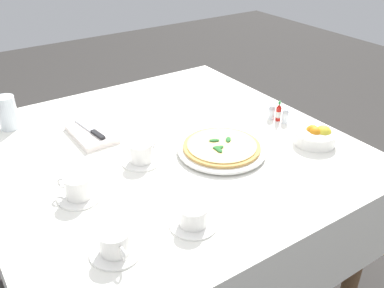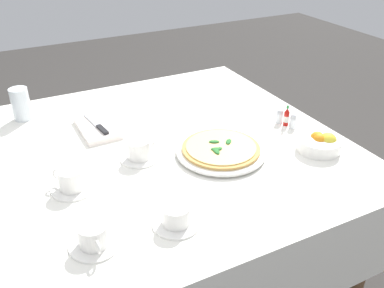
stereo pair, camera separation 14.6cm
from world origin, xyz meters
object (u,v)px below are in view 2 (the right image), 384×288
Objects in this scene: dinner_knife at (97,125)px; pepper_shaker at (293,122)px; coffee_cup_back_corner at (176,216)px; water_glass_far_left at (21,106)px; coffee_cup_near_right at (94,237)px; pizza_plate at (221,151)px; napkin_folded at (98,128)px; coffee_cup_center_back at (139,151)px; hot_sauce_bottle at (286,117)px; salt_shaker at (280,117)px; coffee_cup_far_right at (71,181)px; pizza at (221,148)px; citrus_bowl at (320,143)px.

pepper_shaker is at bearing -122.82° from dinner_knife.
coffee_cup_back_corner is 0.70m from pepper_shaker.
coffee_cup_back_corner is 1.01× the size of water_glass_far_left.
coffee_cup_near_right is 0.68× the size of dinner_knife.
napkin_folded is at bearing 42.23° from pizza_plate.
coffee_cup_center_back is 0.59m from hot_sauce_bottle.
coffee_cup_center_back is 2.32× the size of salt_shaker.
coffee_cup_far_right is 1.00× the size of coffee_cup_center_back.
coffee_cup_far_right is 2.31× the size of salt_shaker.
salt_shaker is at bearing -72.54° from pizza.
coffee_cup_back_corner is 0.59× the size of napkin_folded.
coffee_cup_near_right is 0.90m from hot_sauce_bottle.
coffee_cup_back_corner is 0.35m from coffee_cup_far_right.
citrus_bowl is (-0.13, -0.32, 0.00)m from pizza.
pizza_plate is 0.34m from salt_shaker.
water_glass_far_left is 1.55× the size of hot_sauce_bottle.
citrus_bowl is (-0.49, -0.65, 0.02)m from napkin_folded.
pizza is at bearing 68.08° from citrus_bowl.
coffee_cup_near_right is 0.90m from pepper_shaker.
coffee_cup_far_right is (0.28, 0.21, 0.01)m from coffee_cup_back_corner.
coffee_cup_center_back is 0.87× the size of citrus_bowl.
pizza_plate is 0.82m from water_glass_far_left.
coffee_cup_center_back reaches higher than pizza.
citrus_bowl reaches higher than pizza_plate.
napkin_folded is (0.26, 0.07, -0.02)m from coffee_cup_center_back.
pizza is (-0.00, 0.00, 0.01)m from pizza_plate.
salt_shaker is 0.06m from pepper_shaker.
coffee_cup_back_corner is 1.00× the size of coffee_cup_far_right.
pizza_plate is 0.39m from coffee_cup_back_corner.
pizza reaches higher than dinner_knife.
hot_sauce_bottle reaches higher than salt_shaker.
pepper_shaker is (-0.05, -0.60, -0.01)m from coffee_cup_center_back.
pizza is at bearing -64.65° from coffee_cup_near_right.
coffee_cup_center_back is 0.59× the size of napkin_folded.
dinner_knife is (0.60, -0.18, -0.01)m from coffee_cup_near_right.
coffee_cup_far_right reaches higher than coffee_cup_near_right.
water_glass_far_left reaches higher than coffee_cup_near_right.
pepper_shaker is at bearing -88.57° from coffee_cup_far_right.
pizza is at bearing -110.80° from coffee_cup_center_back.
dinner_knife is at bearing 6.60° from napkin_folded.
water_glass_far_left is at bearing 50.78° from citrus_bowl.
pizza is 0.28m from coffee_cup_center_back.
napkin_folded is at bearing 14.66° from coffee_cup_center_back.
pepper_shaker is (-0.54, -0.90, -0.03)m from water_glass_far_left.
coffee_cup_center_back reaches higher than citrus_bowl.
coffee_cup_back_corner is at bearing -162.23° from water_glass_far_left.
coffee_cup_near_right is at bearing 115.35° from pizza.
coffee_cup_back_corner is 0.62m from napkin_folded.
coffee_cup_back_corner is at bearing -177.45° from napkin_folded.
pizza_plate is 5.41× the size of pepper_shaker.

